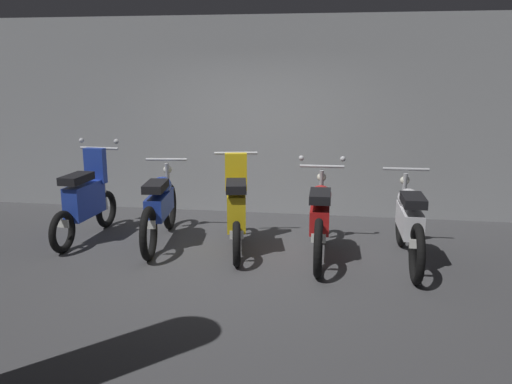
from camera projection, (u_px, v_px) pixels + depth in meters
ground_plane at (231, 260)px, 6.50m from camera, size 80.00×80.00×0.00m
back_wall at (261, 116)px, 8.48m from camera, size 16.00×0.30×3.01m
motorbike_slot_0 at (86, 200)px, 7.24m from camera, size 0.59×1.68×1.29m
motorbike_slot_1 at (160, 206)px, 7.07m from camera, size 0.56×1.95×1.03m
motorbike_slot_2 at (236, 209)px, 6.79m from camera, size 0.58×1.67×1.18m
motorbike_slot_3 at (320, 217)px, 6.54m from camera, size 0.59×1.95×1.15m
motorbike_slot_4 at (409, 221)px, 6.35m from camera, size 0.56×1.95×1.03m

